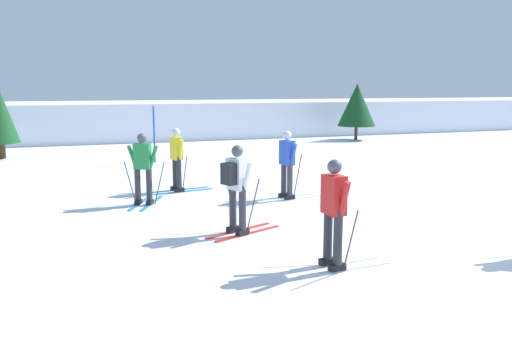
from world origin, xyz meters
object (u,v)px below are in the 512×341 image
at_px(skier_yellow, 177,158).
at_px(skier_blue, 287,163).
at_px(skier_white, 237,185).
at_px(skier_green, 143,167).
at_px(trail_marker_pole, 154,135).
at_px(skier_red, 334,211).
at_px(conifer_far_left, 357,105).

distance_m(skier_yellow, skier_blue, 3.03).
height_order(skier_yellow, skier_white, same).
xyz_separation_m(skier_green, trail_marker_pole, (1.23, 6.88, 0.12)).
bearing_deg(skier_green, skier_blue, -8.32).
distance_m(skier_red, skier_green, 5.80).
xyz_separation_m(trail_marker_pole, conifer_far_left, (11.22, 4.77, 0.81)).
xyz_separation_m(skier_yellow, skier_red, (1.18, -6.67, 0.00)).
bearing_deg(skier_blue, trail_marker_pole, 106.88).
relative_size(skier_white, conifer_far_left, 0.58).
xyz_separation_m(skier_green, conifer_far_left, (12.45, 11.65, 0.93)).
xyz_separation_m(skier_yellow, skier_green, (-1.05, -1.31, 0.00)).
bearing_deg(skier_yellow, conifer_far_left, 42.20).
bearing_deg(conifer_far_left, skier_blue, -126.46).
distance_m(skier_green, trail_marker_pole, 6.99).
bearing_deg(skier_red, skier_blue, 75.59).
distance_m(skier_blue, skier_white, 3.33).
distance_m(skier_yellow, trail_marker_pole, 5.57).
distance_m(skier_yellow, skier_red, 6.77).
bearing_deg(skier_blue, skier_white, -129.18).
bearing_deg(skier_yellow, skier_blue, -36.86).
relative_size(skier_green, trail_marker_pole, 0.83).
height_order(skier_white, trail_marker_pole, trail_marker_pole).
xyz_separation_m(skier_red, trail_marker_pole, (-0.99, 12.24, 0.12)).
bearing_deg(trail_marker_pole, conifer_far_left, 23.04).
bearing_deg(skier_yellow, skier_white, -85.82).
bearing_deg(skier_yellow, skier_red, -80.00).
bearing_deg(skier_red, skier_green, 112.53).
bearing_deg(trail_marker_pole, skier_white, -89.20).
height_order(skier_yellow, skier_green, same).
relative_size(skier_blue, conifer_far_left, 0.58).
distance_m(skier_blue, skier_red, 5.01).
bearing_deg(skier_blue, skier_yellow, 143.14).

